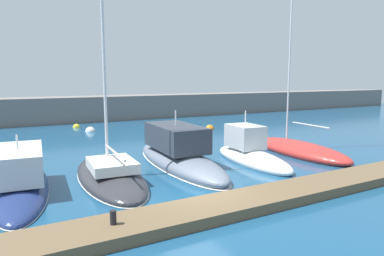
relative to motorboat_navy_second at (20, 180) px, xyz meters
name	(u,v)px	position (x,y,z in m)	size (l,w,h in m)	color
ground_plane	(197,198)	(6.19, -4.64, -0.44)	(120.00, 120.00, 0.00)	navy
dock_pier	(221,207)	(6.19, -6.40, -0.24)	(28.10, 1.96, 0.39)	brown
breakwater_seawall	(69,109)	(6.19, 23.88, 0.96)	(108.00, 3.92, 2.79)	slate
motorboat_navy_second	(20,180)	(0.00, 0.00, 0.00)	(3.09, 9.28, 2.90)	navy
sailboat_charcoal_third	(110,175)	(3.85, -0.39, -0.20)	(3.39, 8.58, 12.88)	#2D2D33
motorboat_slate_fourth	(178,154)	(8.01, 0.64, 0.16)	(3.16, 10.12, 3.47)	slate
motorboat_white_fifth	(250,153)	(12.02, -0.77, 0.07)	(2.66, 6.93, 3.31)	white
sailboat_red_sixth	(299,149)	(16.19, -0.52, -0.16)	(3.24, 8.36, 16.73)	#B72D28
mooring_buoy_orange	(210,129)	(16.87, 11.44, -0.44)	(0.86, 0.86, 0.86)	orange
mooring_buoy_yellow	(76,127)	(5.99, 19.02, -0.44)	(0.71, 0.71, 0.71)	yellow
mooring_buoy_white	(90,132)	(6.54, 15.49, -0.44)	(0.90, 0.90, 0.90)	white
dock_bollard	(113,217)	(2.24, -6.40, 0.18)	(0.20, 0.20, 0.44)	black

